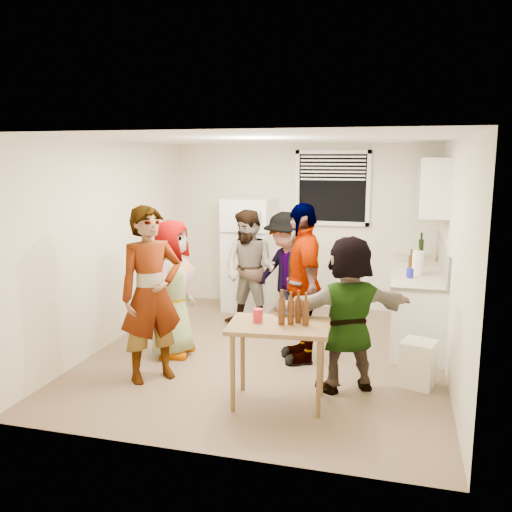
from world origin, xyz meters
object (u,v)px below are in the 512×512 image
(trash_bin, at_px, (418,362))
(guest_stripe, at_px, (154,378))
(wine_bottle, at_px, (420,259))
(guest_black, at_px, (301,359))
(serving_table, at_px, (278,403))
(guest_back_right, at_px, (286,332))
(kettle, at_px, (414,266))
(refrigerator, at_px, (249,254))
(guest_grey, at_px, (174,354))
(beer_bottle_counter, at_px, (410,274))
(guest_back_left, at_px, (250,327))
(blue_cup, at_px, (410,278))
(beer_bottle_table, at_px, (281,324))
(red_cup, at_px, (258,321))
(guest_orange, at_px, (346,388))

(trash_bin, bearing_deg, guest_stripe, -168.74)
(wine_bottle, xyz_separation_m, guest_black, (-1.34, -1.91, -0.90))
(serving_table, height_order, guest_black, serving_table)
(trash_bin, relative_size, guest_back_right, 0.29)
(kettle, bearing_deg, guest_stripe, -136.50)
(wine_bottle, xyz_separation_m, guest_stripe, (-2.74, -2.85, -0.90))
(refrigerator, bearing_deg, guest_grey, -98.69)
(trash_bin, height_order, serving_table, trash_bin)
(guest_back_right, xyz_separation_m, guest_black, (0.37, -0.91, 0.00))
(beer_bottle_counter, xyz_separation_m, guest_back_right, (-1.56, 0.05, -0.90))
(beer_bottle_counter, distance_m, guest_back_left, 2.28)
(blue_cup, distance_m, beer_bottle_table, 2.14)
(beer_bottle_table, distance_m, guest_grey, 1.95)
(kettle, height_order, serving_table, kettle)
(guest_back_left, bearing_deg, trash_bin, -19.30)
(wine_bottle, xyz_separation_m, red_cup, (-1.55, -3.06, -0.12))
(guest_black, bearing_deg, guest_orange, 19.78)
(blue_cup, relative_size, beer_bottle_table, 0.46)
(wine_bottle, distance_m, red_cup, 3.43)
(refrigerator, relative_size, red_cup, 13.91)
(kettle, xyz_separation_m, beer_bottle_counter, (-0.05, -0.51, -0.00))
(blue_cup, relative_size, guest_stripe, 0.06)
(kettle, relative_size, beer_bottle_counter, 1.00)
(kettle, relative_size, guest_orange, 0.15)
(guest_back_left, distance_m, guest_back_right, 0.54)
(refrigerator, bearing_deg, guest_back_left, -73.74)
(kettle, bearing_deg, guest_grey, -147.38)
(beer_bottle_table, bearing_deg, blue_cup, 57.13)
(kettle, xyz_separation_m, guest_back_left, (-2.14, -0.33, -0.90))
(trash_bin, distance_m, red_cup, 1.76)
(wine_bottle, relative_size, guest_black, 0.15)
(guest_grey, distance_m, guest_back_right, 1.59)
(trash_bin, height_order, guest_back_left, trash_bin)
(kettle, distance_m, guest_black, 2.05)
(wine_bottle, distance_m, guest_back_left, 2.57)
(kettle, bearing_deg, guest_back_left, -168.70)
(beer_bottle_counter, height_order, serving_table, beer_bottle_counter)
(blue_cup, bearing_deg, trash_bin, -84.21)
(beer_bottle_counter, relative_size, guest_grey, 0.14)
(guest_stripe, bearing_deg, guest_grey, 50.45)
(blue_cup, xyz_separation_m, guest_grey, (-2.67, -0.85, -0.90))
(blue_cup, height_order, guest_grey, blue_cup)
(blue_cup, bearing_deg, kettle, 85.39)
(serving_table, xyz_separation_m, guest_grey, (-1.48, 0.95, 0.00))
(guest_stripe, relative_size, guest_back_right, 1.13)
(guest_stripe, relative_size, guest_back_left, 1.13)
(serving_table, bearing_deg, beer_bottle_table, -7.43)
(wine_bottle, height_order, guest_back_right, wine_bottle)
(guest_back_left, bearing_deg, red_cup, -58.59)
(red_cup, bearing_deg, wine_bottle, 63.04)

